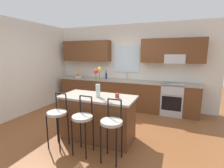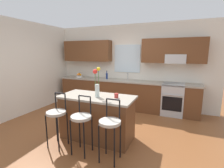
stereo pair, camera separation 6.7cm
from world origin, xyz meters
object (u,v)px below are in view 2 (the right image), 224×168
object	(u,v)px
bar_stool_near	(57,115)
bar_stool_middle	(81,120)
kitchen_island	(97,117)
oven_range	(172,99)
mug_ceramic	(116,96)
flower_vase	(97,84)
fruit_bowl_oranges	(79,76)
bottle_olive_oil	(107,76)
bar_stool_far	(110,125)

from	to	relation	value
bar_stool_near	bar_stool_middle	size ratio (longest dim) A/B	1.00
kitchen_island	bar_stool_near	size ratio (longest dim) A/B	1.49
oven_range	mug_ceramic	distance (m)	2.32
oven_range	flower_vase	bearing A→B (deg)	-122.29
oven_range	fruit_bowl_oranges	distance (m)	3.26
bottle_olive_oil	oven_range	bearing A→B (deg)	-0.67
oven_range	mug_ceramic	bearing A→B (deg)	-115.32
flower_vase	bar_stool_near	bearing A→B (deg)	-138.32
bar_stool_far	oven_range	bearing A→B (deg)	72.52
mug_ceramic	bottle_olive_oil	distance (m)	2.37
kitchen_island	bar_stool_far	distance (m)	0.82
bar_stool_middle	oven_range	bearing A→B (deg)	62.44
kitchen_island	bar_stool_middle	distance (m)	0.60
fruit_bowl_oranges	bottle_olive_oil	size ratio (longest dim) A/B	0.84
flower_vase	oven_range	bearing A→B (deg)	57.71
flower_vase	fruit_bowl_oranges	xyz separation A→B (m)	(-1.87, 2.16, -0.22)
oven_range	bar_stool_middle	xyz separation A→B (m)	(-1.39, -2.66, 0.18)
fruit_bowl_oranges	bottle_olive_oil	distance (m)	1.10
oven_range	bottle_olive_oil	size ratio (longest dim) A/B	3.22
oven_range	bar_stool_middle	distance (m)	3.00
bar_stool_near	bottle_olive_oil	world-z (taller)	bottle_olive_oil
kitchen_island	bar_stool_near	distance (m)	0.82
kitchen_island	bar_stool_middle	size ratio (longest dim) A/B	1.49
bar_stool_middle	bottle_olive_oil	bearing A→B (deg)	105.32
bar_stool_far	flower_vase	bearing A→B (deg)	134.26
bar_stool_middle	mug_ceramic	xyz separation A→B (m)	(0.42, 0.61, 0.33)
bar_stool_far	bottle_olive_oil	size ratio (longest dim) A/B	3.65
bar_stool_middle	bar_stool_far	size ratio (longest dim) A/B	1.00
kitchen_island	mug_ceramic	distance (m)	0.65
bar_stool_near	flower_vase	xyz separation A→B (m)	(0.59, 0.52, 0.55)
bar_stool_middle	fruit_bowl_oranges	distance (m)	3.27
bar_stool_far	fruit_bowl_oranges	size ratio (longest dim) A/B	4.34
bar_stool_middle	bar_stool_far	world-z (taller)	same
bar_stool_far	flower_vase	xyz separation A→B (m)	(-0.51, 0.52, 0.55)
bottle_olive_oil	fruit_bowl_oranges	bearing A→B (deg)	179.82
fruit_bowl_oranges	kitchen_island	bearing A→B (deg)	-48.95
oven_range	bottle_olive_oil	world-z (taller)	bottle_olive_oil
mug_ceramic	bar_stool_near	bearing A→B (deg)	-147.72
flower_vase	bar_stool_far	bearing A→B (deg)	-45.74
bar_stool_middle	flower_vase	bearing A→B (deg)	85.75
bar_stool_near	mug_ceramic	size ratio (longest dim) A/B	11.58
kitchen_island	flower_vase	bearing A→B (deg)	-54.51
kitchen_island	bottle_olive_oil	world-z (taller)	bottle_olive_oil
bar_stool_near	bar_stool_far	bearing A→B (deg)	0.00
kitchen_island	mug_ceramic	xyz separation A→B (m)	(0.42, 0.03, 0.50)
oven_range	bar_stool_near	xyz separation A→B (m)	(-1.94, -2.66, 0.18)
mug_ceramic	fruit_bowl_oranges	xyz separation A→B (m)	(-2.25, 2.07, 0.01)
bar_stool_near	bar_stool_middle	distance (m)	0.55
flower_vase	fruit_bowl_oranges	bearing A→B (deg)	130.92
bar_stool_near	mug_ceramic	xyz separation A→B (m)	(0.97, 0.61, 0.33)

